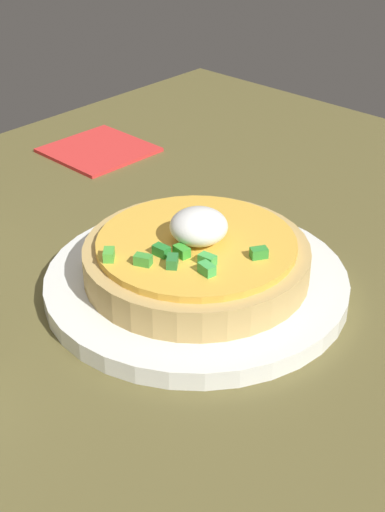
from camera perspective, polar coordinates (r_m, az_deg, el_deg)
dining_table at (r=63.43cm, az=-1.67°, el=-2.57°), size 91.36×75.93×2.38cm
plate at (r=60.38cm, az=0.00°, el=-2.25°), size 24.70×24.70×1.53cm
pizza at (r=59.02cm, az=0.01°, el=-0.23°), size 18.19×18.19×5.95cm
napkin at (r=87.27cm, az=-7.22°, el=8.08°), size 10.90×10.90×0.40cm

